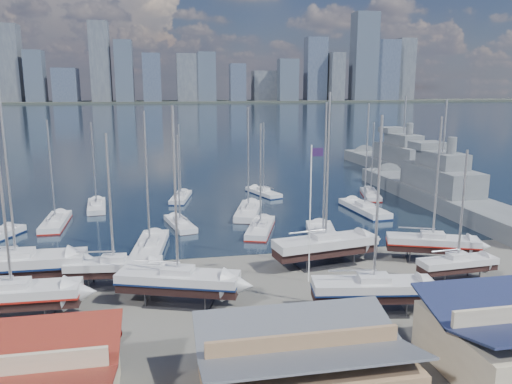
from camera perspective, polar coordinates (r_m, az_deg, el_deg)
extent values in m
plane|color=#605E59|center=(46.47, -0.22, -11.29)|extent=(1400.00, 1400.00, 0.00)
cube|color=#1C2E40|center=(352.56, -9.66, 8.73)|extent=(1400.00, 600.00, 0.40)
cube|color=#2D332D|center=(612.28, -10.26, 10.10)|extent=(1400.00, 80.00, 2.20)
cube|color=#595E66|center=(632.75, -26.27, 13.05)|extent=(22.49, 24.47, 83.83)
cube|color=#3D4756|center=(619.11, -23.90, 12.01)|extent=(19.55, 21.83, 55.97)
cube|color=#475166|center=(619.26, -20.87, 11.37)|extent=(26.03, 30.49, 37.14)
cube|color=#595E66|center=(602.89, -17.37, 14.01)|extent=(21.60, 16.58, 87.63)
cube|color=#3D4756|center=(601.79, -14.81, 13.20)|extent=(19.42, 28.42, 67.60)
cube|color=#475166|center=(603.72, -11.81, 12.69)|extent=(20.24, 23.80, 54.09)
cube|color=#595E66|center=(601.36, -7.83, 12.83)|extent=(24.62, 19.72, 54.00)
cube|color=#3D4756|center=(601.23, -5.69, 12.97)|extent=(20.75, 17.93, 55.97)
cube|color=#475166|center=(603.92, -2.13, 12.40)|extent=(18.36, 16.25, 43.03)
cube|color=#595E66|center=(628.95, 0.93, 12.05)|extent=(28.49, 22.03, 35.69)
cube|color=#3D4756|center=(617.45, 3.65, 12.66)|extent=(23.34, 17.87, 49.11)
cube|color=#475166|center=(642.83, 6.82, 13.77)|extent=(25.35, 19.79, 75.95)
cube|color=#595E66|center=(643.85, 9.02, 12.89)|extent=(17.00, 27.45, 57.67)
cube|color=#3D4756|center=(658.10, 12.24, 14.85)|extent=(29.28, 24.05, 106.04)
cube|color=#475166|center=(678.95, 14.42, 13.32)|extent=(30.82, 28.37, 74.41)
cube|color=#595E66|center=(693.71, 16.65, 13.28)|extent=(21.74, 17.03, 77.48)
cube|color=#8C6B4C|center=(31.92, 5.41, -19.90)|extent=(12.00, 8.00, 3.00)
cube|color=#545960|center=(30.90, 5.49, -16.69)|extent=(12.60, 8.40, 1.27)
cube|color=#2D2D33|center=(52.10, -25.44, -9.77)|extent=(6.71, 3.17, 0.16)
cube|color=black|center=(51.56, -25.60, -8.11)|extent=(12.15, 3.10, 0.97)
cube|color=#B8B8BC|center=(51.26, -25.69, -7.09)|extent=(12.16, 3.61, 0.97)
cube|color=#0C1A3F|center=(51.40, -25.65, -7.56)|extent=(12.28, 3.65, 0.19)
cube|color=#B8B8BC|center=(51.04, -25.77, -6.31)|extent=(3.06, 2.09, 0.50)
cylinder|color=#B2B2B7|center=(49.31, -26.59, 2.49)|extent=(0.22, 0.22, 16.34)
cube|color=#2D2D33|center=(45.50, -25.80, -12.96)|extent=(5.74, 2.75, 0.16)
cube|color=black|center=(44.91, -25.98, -11.17)|extent=(10.38, 2.73, 0.83)
cube|color=#B8B8BC|center=(44.61, -26.08, -10.19)|extent=(10.40, 3.16, 0.83)
cube|color=maroon|center=(44.75, -26.03, -10.64)|extent=(10.50, 3.20, 0.17)
cube|color=#B8B8BC|center=(44.38, -26.16, -9.39)|extent=(2.63, 1.80, 0.50)
cylinder|color=#B2B2B7|center=(42.55, -26.98, -0.90)|extent=(0.22, 0.22, 13.94)
cube|color=#2D2D33|center=(49.20, -15.79, -10.30)|extent=(5.00, 2.70, 0.16)
cube|color=black|center=(48.67, -15.89, -8.70)|extent=(8.88, 3.00, 0.70)
cube|color=#B8B8BC|center=(48.44, -15.94, -7.93)|extent=(8.92, 3.36, 0.70)
cube|color=#B8B8BC|center=(48.24, -15.98, -7.26)|extent=(2.32, 1.69, 0.50)
cylinder|color=#B2B2B7|center=(46.75, -16.37, -0.72)|extent=(0.22, 0.22, 11.75)
cube|color=#2D2D33|center=(44.45, -8.79, -12.44)|extent=(6.25, 4.35, 0.16)
cube|color=black|center=(43.84, -8.85, -10.61)|extent=(10.62, 5.75, 0.83)
cube|color=#B8B8BC|center=(43.53, -8.89, -9.60)|extent=(10.76, 6.16, 0.83)
cube|color=#0C1A3F|center=(43.67, -8.87, -10.07)|extent=(10.87, 6.22, 0.17)
cube|color=#B8B8BC|center=(43.30, -8.91, -8.78)|extent=(3.03, 2.50, 0.50)
cylinder|color=#B2B2B7|center=(41.41, -9.21, 0.01)|extent=(0.22, 0.22, 14.02)
cube|color=#2D2D33|center=(53.40, 7.87, -8.16)|extent=(6.45, 3.78, 0.16)
cube|color=black|center=(52.89, 7.92, -6.57)|extent=(11.31, 4.49, 0.88)
cube|color=#B8B8BC|center=(52.62, 7.94, -5.66)|extent=(11.39, 4.95, 0.88)
cube|color=#B8B8BC|center=(52.42, 7.96, -4.94)|extent=(3.03, 2.30, 0.50)
cylinder|color=#B2B2B7|center=(50.82, 8.20, 2.84)|extent=(0.22, 0.22, 14.88)
cube|color=#2D2D33|center=(43.56, 13.13, -13.15)|extent=(5.79, 3.33, 0.16)
cube|color=black|center=(42.95, 13.23, -11.31)|extent=(10.19, 3.88, 0.80)
cube|color=#B8B8BC|center=(42.65, 13.28, -10.33)|extent=(10.26, 4.30, 0.80)
cube|color=#0C1A3F|center=(42.79, 13.25, -10.78)|extent=(10.36, 4.34, 0.16)
cube|color=#B8B8BC|center=(42.41, 13.32, -9.52)|extent=(2.72, 2.04, 0.50)
cylinder|color=#B2B2B7|center=(40.54, 13.75, -0.97)|extent=(0.22, 0.22, 13.43)
cube|color=#2D2D33|center=(57.17, 19.37, -7.38)|extent=(5.67, 4.05, 0.16)
cube|color=black|center=(56.71, 19.47, -5.95)|extent=(9.58, 5.43, 0.75)
cube|color=#B8B8BC|center=(56.49, 19.52, -5.23)|extent=(9.72, 5.80, 0.75)
cube|color=maroon|center=(56.59, 19.50, -5.56)|extent=(9.82, 5.86, 0.15)
cube|color=#B8B8BC|center=(56.32, 19.57, -4.62)|extent=(2.76, 2.31, 0.50)
cylinder|color=#B2B2B7|center=(54.97, 20.01, 1.49)|extent=(0.22, 0.22, 12.69)
cube|color=#2D2D33|center=(52.08, 21.88, -9.47)|extent=(4.33, 2.21, 0.16)
cube|color=black|center=(51.60, 22.00, -7.99)|extent=(7.76, 2.34, 0.61)
cube|color=#B8B8BC|center=(51.40, 22.05, -7.35)|extent=(7.78, 2.66, 0.61)
cube|color=#B8B8BC|center=(51.23, 22.10, -6.76)|extent=(2.00, 1.41, 0.50)
cylinder|color=#B2B2B7|center=(49.95, 22.54, -1.40)|extent=(0.22, 0.22, 10.33)
cube|color=black|center=(72.65, -21.89, -3.78)|extent=(2.42, 9.84, 0.79)
cube|color=#B8B8BC|center=(72.46, -21.93, -3.18)|extent=(2.83, 9.84, 0.79)
cube|color=maroon|center=(72.55, -21.91, -3.46)|extent=(2.86, 9.94, 0.16)
cube|color=#B8B8BC|center=(72.30, -21.97, -2.69)|extent=(1.67, 2.47, 0.50)
cylinder|color=#B2B2B7|center=(71.06, -22.37, 2.29)|extent=(0.22, 0.22, 13.25)
cube|color=black|center=(80.22, -17.72, -2.04)|extent=(3.10, 9.35, 0.73)
cube|color=#B8B8BC|center=(80.05, -17.76, -1.53)|extent=(3.48, 9.39, 0.73)
cube|color=#B8B8BC|center=(79.91, -17.78, -1.10)|extent=(1.76, 2.44, 0.50)
cylinder|color=#B2B2B7|center=(78.85, -18.06, 3.11)|extent=(0.22, 0.22, 12.39)
cube|color=black|center=(58.26, -11.98, -6.98)|extent=(4.00, 11.21, 0.88)
cube|color=#B8B8BC|center=(57.99, -12.02, -6.16)|extent=(4.46, 11.27, 0.88)
cube|color=#0C1A3F|center=(58.11, -12.00, -6.54)|extent=(4.50, 11.38, 0.18)
cube|color=#B8B8BC|center=(57.78, -12.05, -5.51)|extent=(2.18, 2.96, 0.50)
cylinder|color=#B2B2B7|center=(56.09, -12.37, 1.48)|extent=(0.22, 0.22, 14.80)
cube|color=black|center=(67.54, -8.66, -4.15)|extent=(3.89, 8.72, 0.68)
cube|color=#B8B8BC|center=(67.35, -8.67, -3.60)|extent=(4.24, 8.80, 0.68)
cube|color=#B8B8BC|center=(67.20, -8.69, -3.11)|extent=(1.87, 2.39, 0.50)
cylinder|color=#B2B2B7|center=(66.01, -8.84, 1.48)|extent=(0.22, 0.22, 11.46)
cube|color=black|center=(83.43, -8.58, -1.06)|extent=(3.83, 8.88, 0.69)
cube|color=#B8B8BC|center=(83.28, -8.59, -0.60)|extent=(4.19, 8.96, 0.69)
cube|color=#0C1A3F|center=(83.35, -8.59, -0.81)|extent=(4.23, 9.05, 0.14)
cube|color=#B8B8BC|center=(83.15, -8.60, -0.20)|extent=(1.87, 2.42, 0.50)
cylinder|color=#B2B2B7|center=(82.18, -8.73, 3.61)|extent=(0.22, 0.22, 11.67)
cube|color=black|center=(64.72, 0.51, -4.76)|extent=(5.34, 9.88, 0.77)
cube|color=#B8B8BC|center=(64.50, 0.51, -4.10)|extent=(5.72, 10.01, 0.77)
cube|color=maroon|center=(64.60, 0.51, -4.41)|extent=(5.78, 10.11, 0.15)
cube|color=#B8B8BC|center=(64.33, 0.51, -3.56)|extent=(2.32, 2.81, 0.50)
cylinder|color=#B2B2B7|center=(62.95, 0.52, 1.95)|extent=(0.22, 0.22, 13.04)
cube|color=black|center=(73.11, -0.87, -2.83)|extent=(5.54, 11.09, 0.86)
cube|color=#B8B8BC|center=(72.89, -0.87, -2.18)|extent=(5.97, 11.22, 0.86)
cube|color=#B8B8BC|center=(72.73, -0.87, -1.66)|extent=(2.51, 3.10, 0.50)
cylinder|color=#B2B2B7|center=(71.41, -0.89, 3.84)|extent=(0.22, 0.22, 14.58)
cube|color=black|center=(86.40, 0.85, -0.48)|extent=(4.74, 8.85, 0.69)
cube|color=#B8B8BC|center=(86.25, 0.85, -0.03)|extent=(5.08, 8.96, 0.69)
cube|color=#0C1A3F|center=(86.32, 0.85, -0.24)|extent=(5.14, 9.05, 0.14)
cube|color=#B8B8BC|center=(86.13, 0.85, 0.35)|extent=(2.07, 2.51, 0.50)
cylinder|color=#B2B2B7|center=(85.19, 0.86, 4.04)|extent=(0.22, 0.22, 11.67)
cube|color=black|center=(61.34, 7.62, -5.88)|extent=(5.10, 11.83, 0.92)
cube|color=#B8B8BC|center=(61.06, 7.65, -5.05)|extent=(5.57, 11.94, 0.92)
cube|color=#B8B8BC|center=(60.86, 7.66, -4.41)|extent=(2.50, 3.22, 0.50)
cylinder|color=#B2B2B7|center=(59.20, 7.87, 2.59)|extent=(0.22, 0.22, 15.55)
cube|color=black|center=(76.31, 12.23, -2.49)|extent=(3.62, 11.29, 0.89)
cube|color=#B8B8BC|center=(76.10, 12.26, -1.84)|extent=(4.09, 11.33, 0.89)
cube|color=#0C1A3F|center=(76.19, 12.25, -2.14)|extent=(4.13, 11.44, 0.18)
cube|color=#B8B8BC|center=(75.94, 12.28, -1.33)|extent=(2.10, 2.93, 0.50)
cylinder|color=#B2B2B7|center=(74.65, 12.53, 4.09)|extent=(0.22, 0.22, 14.98)
cube|color=black|center=(86.92, 12.95, -0.72)|extent=(4.27, 9.02, 0.70)
cube|color=#B8B8BC|center=(86.77, 12.97, -0.26)|extent=(4.63, 9.11, 0.70)
cube|color=maroon|center=(86.84, 12.96, -0.47)|extent=(4.67, 9.20, 0.14)
cube|color=#B8B8BC|center=(86.65, 12.99, 0.13)|extent=(1.99, 2.50, 0.50)
cylinder|color=#B2B2B7|center=(85.71, 13.17, 3.84)|extent=(0.22, 0.22, 11.85)
cube|color=slate|center=(84.17, 20.19, -1.09)|extent=(7.41, 44.64, 4.01)
cube|color=slate|center=(83.44, 20.37, 1.46)|extent=(5.80, 15.65, 3.60)
cube|color=slate|center=(82.99, 20.52, 3.50)|extent=(4.34, 8.95, 2.40)
cube|color=slate|center=(86.58, 19.07, 5.06)|extent=(5.02, 4.49, 1.20)
cylinder|color=#B2B2B7|center=(82.46, 20.78, 7.07)|extent=(0.30, 0.30, 8.00)
cube|color=slate|center=(112.18, 16.29, 2.27)|extent=(9.01, 46.01, 4.12)
cube|color=slate|center=(111.63, 16.41, 4.22)|extent=(6.45, 16.23, 3.60)
cube|color=slate|center=(111.29, 16.50, 5.75)|extent=(4.73, 9.31, 2.40)
cube|color=slate|center=(115.13, 15.43, 6.85)|extent=(5.29, 4.76, 1.20)
cylinder|color=#B2B2B7|center=(110.90, 16.66, 8.42)|extent=(0.30, 0.30, 8.00)
imported|color=gray|center=(38.49, -17.21, -15.97)|extent=(2.85, 4.04, 1.28)
imported|color=gray|center=(35.52, 0.75, -17.66)|extent=(4.95, 3.40, 1.55)
imported|color=gray|center=(37.85, 6.73, -15.69)|extent=(2.90, 5.95, 1.63)
imported|color=gray|center=(38.76, 11.73, -15.42)|extent=(2.50, 4.80, 1.33)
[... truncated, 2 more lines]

